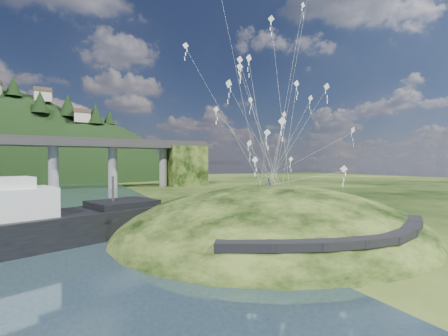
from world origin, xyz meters
name	(u,v)px	position (x,y,z in m)	size (l,w,h in m)	color
ground	(215,244)	(0.00, 0.00, 0.00)	(320.00, 320.00, 0.00)	black
grass_hill	(272,244)	(8.00, 2.00, -1.50)	(36.00, 32.00, 13.00)	black
footpath	(358,235)	(7.46, -9.74, 2.08)	(22.29, 5.84, 0.83)	black
bridge	(10,155)	(-26.46, 70.07, 9.70)	(160.00, 11.00, 15.00)	#2D2B2B
work_barge	(40,223)	(-14.55, 6.62, 2.09)	(24.65, 13.91, 8.34)	black
wooden_dock	(147,228)	(-4.67, 7.75, 0.39)	(12.49, 5.25, 0.89)	#331C14
kite_flyers	(269,178)	(8.94, 3.94, 5.75)	(1.62, 1.96, 1.68)	#292C37
kite_swarm	(271,81)	(7.76, 1.88, 16.65)	(17.78, 13.19, 21.91)	white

